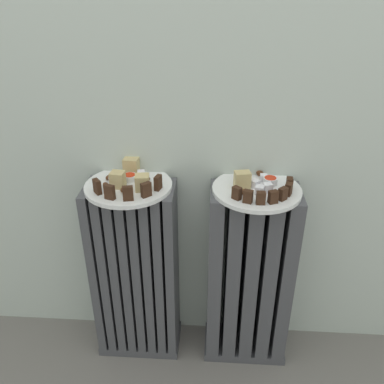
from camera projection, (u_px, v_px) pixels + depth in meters
The scene contains 37 objects.
radiator_left at pixel (136, 274), 1.36m from camera, with size 0.28×0.15×0.65m.
radiator_right at pixel (249, 279), 1.34m from camera, with size 0.28×0.15×0.65m.
plate_left at pixel (129, 186), 1.20m from camera, with size 0.26×0.26×0.01m, color white.
plate_right at pixel (257, 190), 1.18m from camera, with size 0.26×0.26×0.01m, color white.
dark_cake_slice_left_0 at pixel (97, 187), 1.14m from camera, with size 0.03×0.01×0.04m, color #382114.
dark_cake_slice_left_1 at pixel (110, 192), 1.11m from camera, with size 0.03×0.01×0.04m, color #382114.
dark_cake_slice_left_2 at pixel (128, 193), 1.10m from camera, with size 0.03×0.01×0.04m, color #382114.
dark_cake_slice_left_3 at pixel (146, 190), 1.12m from camera, with size 0.03×0.01×0.04m, color #382114.
dark_cake_slice_left_4 at pixel (158, 183), 1.16m from camera, with size 0.03×0.01×0.04m, color #382114.
marble_cake_slice_left_0 at pixel (142, 183), 1.16m from camera, with size 0.04×0.04×0.05m, color tan.
marble_cake_slice_left_1 at pixel (118, 180), 1.17m from camera, with size 0.04×0.04×0.05m, color tan.
marble_cake_slice_left_2 at pixel (131, 166), 1.25m from camera, with size 0.04×0.04×0.05m, color tan.
turkish_delight_left_0 at pixel (114, 179), 1.20m from camera, with size 0.02×0.02×0.02m, color white.
turkish_delight_left_1 at pixel (141, 174), 1.23m from camera, with size 0.02×0.02×0.02m, color white.
medjool_date_left_0 at pixel (109, 177), 1.22m from camera, with size 0.03×0.02×0.01m, color #4C2814.
medjool_date_left_1 at pixel (146, 179), 1.21m from camera, with size 0.02×0.02×0.02m, color #4C2814.
medjool_date_left_2 at pixel (124, 189), 1.15m from camera, with size 0.03×0.02×0.01m, color #4C2814.
medjool_date_left_3 at pixel (106, 185), 1.17m from camera, with size 0.03×0.02×0.02m, color #4C2814.
jam_bowl_left at pixel (130, 177), 1.21m from camera, with size 0.04×0.04×0.02m.
dark_cake_slice_right_0 at pixel (237, 193), 1.11m from camera, with size 0.02×0.02×0.04m, color #382114.
dark_cake_slice_right_1 at pixel (248, 197), 1.09m from camera, with size 0.02×0.02×0.04m, color #382114.
dark_cake_slice_right_2 at pixel (261, 198), 1.09m from camera, with size 0.02×0.02×0.04m, color #382114.
dark_cake_slice_right_3 at pixel (273, 197), 1.09m from camera, with size 0.02×0.02×0.04m, color #382114.
dark_cake_slice_right_4 at pixel (283, 194), 1.11m from camera, with size 0.02×0.02×0.04m, color #382114.
dark_cake_slice_right_5 at pixel (289, 189), 1.13m from camera, with size 0.02×0.02×0.04m, color #382114.
dark_cake_slice_right_6 at pixel (289, 184), 1.16m from camera, with size 0.02×0.02×0.04m, color #382114.
marble_cake_slice_right_0 at pixel (242, 180), 1.17m from camera, with size 0.04×0.03×0.05m, color tan.
turkish_delight_right_0 at pixel (260, 190), 1.14m from camera, with size 0.02×0.02×0.02m, color white.
turkish_delight_right_1 at pixel (268, 187), 1.15m from camera, with size 0.02×0.02×0.02m, color white.
turkish_delight_right_2 at pixel (255, 184), 1.17m from camera, with size 0.02×0.02×0.02m, color white.
turkish_delight_right_3 at pixel (264, 178), 1.21m from camera, with size 0.02×0.02×0.02m, color white.
medjool_date_right_0 at pixel (276, 192), 1.14m from camera, with size 0.02×0.02×0.02m, color #4C2814.
medjool_date_right_1 at pixel (244, 192), 1.14m from camera, with size 0.03×0.02×0.02m, color #4C2814.
medjool_date_right_2 at pixel (245, 174), 1.24m from camera, with size 0.02×0.02×0.01m, color #4C2814.
medjool_date_right_3 at pixel (260, 173), 1.24m from camera, with size 0.02×0.02×0.02m, color #4C2814.
jam_bowl_right at pixel (270, 180), 1.19m from camera, with size 0.04×0.04×0.02m.
fork at pixel (257, 186), 1.18m from camera, with size 0.02×0.09×0.00m.
Camera 1 is at (0.07, -0.77, 1.21)m, focal length 38.01 mm.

